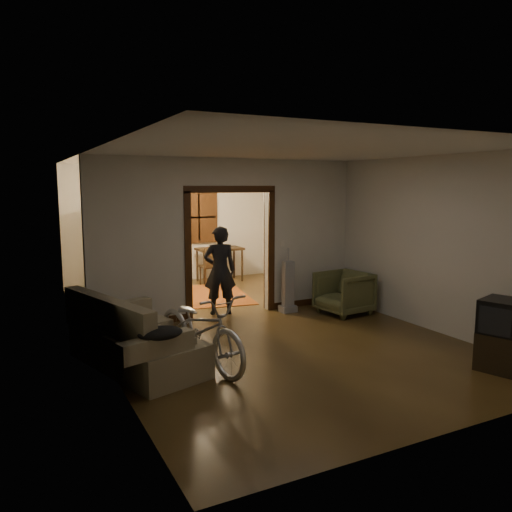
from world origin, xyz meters
TOP-DOWN VIEW (x-y plane):
  - floor at (0.00, 0.00)m, footprint 5.00×8.50m
  - ceiling at (0.00, 0.00)m, footprint 5.00×8.50m
  - wall_back at (0.00, 4.25)m, footprint 5.00×0.02m
  - wall_left at (-2.50, 0.00)m, footprint 0.02×8.50m
  - wall_right at (2.50, 0.00)m, footprint 0.02×8.50m
  - partition_wall at (0.00, 0.75)m, footprint 5.00×0.14m
  - door_casing at (0.00, 0.75)m, footprint 1.74×0.20m
  - far_window at (0.70, 4.21)m, footprint 0.98×0.06m
  - chandelier at (0.00, 2.50)m, footprint 0.24×0.24m
  - light_switch at (1.05, 0.68)m, footprint 0.08×0.01m
  - sofa at (-2.15, -1.15)m, footprint 1.47×2.22m
  - rolled_paper at (-2.05, -0.85)m, footprint 0.11×0.85m
  - jacket at (-2.10, -2.06)m, footprint 0.51×0.38m
  - bicycle at (-1.42, -1.52)m, footprint 1.07×1.99m
  - armchair at (1.85, -0.18)m, footprint 0.94×0.92m
  - tv_stand at (1.94, -3.35)m, footprint 0.65×0.62m
  - crt_tv at (1.94, -3.35)m, footprint 0.65×0.62m
  - vacuum at (1.02, 0.40)m, footprint 0.34×0.30m
  - person at (-0.16, 0.83)m, footprint 0.66×0.51m
  - oriental_rug at (0.15, 2.37)m, footprint 2.07×2.50m
  - locker at (-1.28, 3.93)m, footprint 0.94×0.54m
  - globe at (-1.28, 3.93)m, footprint 0.28×0.28m
  - desk at (1.05, 3.74)m, footprint 1.19×0.81m
  - desk_chair at (0.65, 3.38)m, footprint 0.49×0.49m

SIDE VIEW (x-z plane):
  - floor at x=0.00m, z-range -0.01..0.01m
  - oriental_rug at x=0.15m, z-range 0.00..0.02m
  - tv_stand at x=1.94m, z-range 0.00..0.48m
  - armchair at x=1.85m, z-range 0.00..0.78m
  - desk at x=1.05m, z-range 0.00..0.81m
  - desk_chair at x=0.65m, z-range 0.00..0.90m
  - sofa at x=-2.15m, z-range 0.00..0.94m
  - vacuum at x=1.02m, z-range 0.00..0.95m
  - bicycle at x=-1.42m, z-range 0.00..1.00m
  - rolled_paper at x=-2.05m, z-range 0.48..0.58m
  - jacket at x=-2.10m, z-range 0.61..0.75m
  - crt_tv at x=1.94m, z-range 0.46..0.91m
  - person at x=-0.16m, z-range 0.00..1.60m
  - locker at x=-1.28m, z-range 0.00..1.85m
  - door_casing at x=0.00m, z-range -0.06..2.26m
  - light_switch at x=1.05m, z-range 1.19..1.31m
  - wall_back at x=0.00m, z-range 0.00..2.80m
  - wall_left at x=-2.50m, z-range 0.00..2.80m
  - wall_right at x=2.50m, z-range 0.00..2.80m
  - partition_wall at x=0.00m, z-range 0.00..2.80m
  - far_window at x=0.70m, z-range 0.91..2.19m
  - globe at x=-1.28m, z-range 1.80..2.08m
  - chandelier at x=0.00m, z-range 2.23..2.47m
  - ceiling at x=0.00m, z-range 2.79..2.80m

